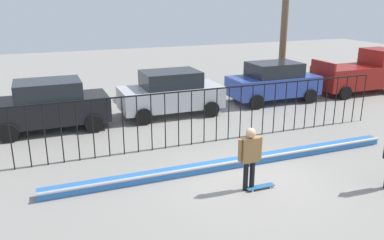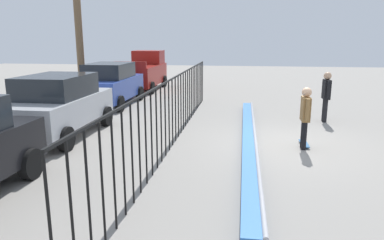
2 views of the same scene
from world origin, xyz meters
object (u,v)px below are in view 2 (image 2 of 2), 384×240
object	(u,v)px
parked_car_silver	(58,105)
skateboarder	(305,112)
parked_car_blue	(110,84)
pickup_truck	(144,72)
skateboard	(304,144)
camera_operator	(326,92)

from	to	relation	value
parked_car_silver	skateboarder	bearing A→B (deg)	-94.01
parked_car_blue	pickup_truck	distance (m)	5.33
skateboard	parked_car_silver	distance (m)	7.47
skateboarder	camera_operator	distance (m)	3.77
parked_car_silver	parked_car_blue	world-z (taller)	same
pickup_truck	camera_operator	bearing A→B (deg)	-128.83
parked_car_silver	pickup_truck	bearing A→B (deg)	0.03
skateboard	parked_car_blue	bearing A→B (deg)	53.45
parked_car_silver	skateboard	bearing A→B (deg)	-91.59
skateboarder	parked_car_silver	bearing A→B (deg)	86.21
parked_car_blue	pickup_truck	size ratio (longest dim) A/B	0.91
skateboarder	pickup_truck	world-z (taller)	pickup_truck
skateboarder	parked_car_silver	world-z (taller)	parked_car_silver
skateboard	parked_car_blue	size ratio (longest dim) A/B	0.19
parked_car_silver	pickup_truck	size ratio (longest dim) A/B	0.91
skateboarder	parked_car_silver	distance (m)	7.34
skateboard	parked_car_silver	size ratio (longest dim) A/B	0.19
camera_operator	parked_car_blue	size ratio (longest dim) A/B	0.42
skateboarder	pickup_truck	size ratio (longest dim) A/B	0.36
skateboard	parked_car_blue	xyz separation A→B (m)	(5.33, 7.76, 0.91)
camera_operator	parked_car_silver	bearing A→B (deg)	-33.42
parked_car_silver	parked_car_blue	size ratio (longest dim) A/B	1.00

